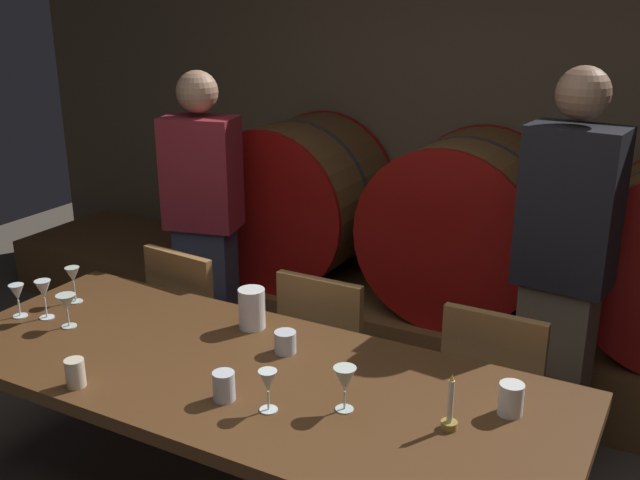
{
  "coord_description": "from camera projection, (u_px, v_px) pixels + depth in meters",
  "views": [
    {
      "loc": [
        1.1,
        -1.53,
        2.04
      ],
      "look_at": [
        -0.23,
        0.91,
        1.09
      ],
      "focal_mm": 41.35,
      "sensor_mm": 36.0,
      "label": 1
    }
  ],
  "objects": [
    {
      "name": "chair_right",
      "position": [
        496.0,
        393.0,
        2.98
      ],
      "size": [
        0.4,
        0.4,
        0.88
      ],
      "rotation": [
        0.0,
        0.0,
        3.14
      ],
      "color": "olive",
      "rests_on": "ground"
    },
    {
      "name": "back_wall",
      "position": [
        503.0,
        117.0,
        4.25
      ],
      "size": [
        6.9,
        0.24,
        2.67
      ],
      "primitive_type": "cube",
      "color": "brown",
      "rests_on": "ground"
    },
    {
      "name": "wine_glass_center_right",
      "position": [
        66.0,
        304.0,
        2.93
      ],
      "size": [
        0.08,
        0.08,
        0.14
      ],
      "color": "silver",
      "rests_on": "dining_table"
    },
    {
      "name": "guest_right",
      "position": [
        563.0,
        272.0,
        3.1
      ],
      "size": [
        0.4,
        0.28,
        1.76
      ],
      "rotation": [
        0.0,
        0.0,
        3.03
      ],
      "color": "brown",
      "rests_on": "ground"
    },
    {
      "name": "wine_glass_far_right",
      "position": [
        345.0,
        381.0,
        2.34
      ],
      "size": [
        0.07,
        0.07,
        0.15
      ],
      "color": "silver",
      "rests_on": "dining_table"
    },
    {
      "name": "wine_glass_right",
      "position": [
        268.0,
        383.0,
        2.34
      ],
      "size": [
        0.06,
        0.06,
        0.14
      ],
      "color": "silver",
      "rests_on": "dining_table"
    },
    {
      "name": "wine_glass_center_left",
      "position": [
        44.0,
        291.0,
        3.0
      ],
      "size": [
        0.07,
        0.07,
        0.16
      ],
      "color": "white",
      "rests_on": "dining_table"
    },
    {
      "name": "cup_far_right",
      "position": [
        511.0,
        399.0,
        2.34
      ],
      "size": [
        0.08,
        0.08,
        0.11
      ],
      "primitive_type": "cylinder",
      "color": "white",
      "rests_on": "dining_table"
    },
    {
      "name": "wine_glass_left",
      "position": [
        73.0,
        276.0,
        3.16
      ],
      "size": [
        0.06,
        0.06,
        0.16
      ],
      "color": "silver",
      "rests_on": "dining_table"
    },
    {
      "name": "wine_barrel_left",
      "position": [
        298.0,
        199.0,
        4.43
      ],
      "size": [
        0.96,
        0.77,
        0.96
      ],
      "color": "brown",
      "rests_on": "barrel_shelf"
    },
    {
      "name": "wine_glass_far_left",
      "position": [
        17.0,
        294.0,
        3.02
      ],
      "size": [
        0.06,
        0.06,
        0.14
      ],
      "color": "white",
      "rests_on": "dining_table"
    },
    {
      "name": "barrel_shelf",
      "position": [
        460.0,
        335.0,
        4.17
      ],
      "size": [
        6.21,
        0.9,
        0.36
      ],
      "primitive_type": "cube",
      "color": "brown",
      "rests_on": "ground"
    },
    {
      "name": "cup_center_left",
      "position": [
        224.0,
        386.0,
        2.42
      ],
      "size": [
        0.07,
        0.07,
        0.1
      ],
      "primitive_type": "cylinder",
      "color": "silver",
      "rests_on": "dining_table"
    },
    {
      "name": "cup_far_left",
      "position": [
        75.0,
        373.0,
        2.5
      ],
      "size": [
        0.07,
        0.07,
        0.1
      ],
      "primitive_type": "cylinder",
      "color": "beige",
      "rests_on": "dining_table"
    },
    {
      "name": "cup_center_right",
      "position": [
        285.0,
        342.0,
        2.74
      ],
      "size": [
        0.08,
        0.08,
        0.08
      ],
      "primitive_type": "cylinder",
      "color": "silver",
      "rests_on": "dining_table"
    },
    {
      "name": "pitcher",
      "position": [
        252.0,
        308.0,
        2.93
      ],
      "size": [
        0.11,
        0.11,
        0.16
      ],
      "color": "white",
      "rests_on": "dining_table"
    },
    {
      "name": "chair_left",
      "position": [
        197.0,
        322.0,
        3.61
      ],
      "size": [
        0.44,
        0.44,
        0.88
      ],
      "rotation": [
        0.0,
        0.0,
        3.04
      ],
      "color": "olive",
      "rests_on": "ground"
    },
    {
      "name": "wine_barrel_center",
      "position": [
        464.0,
        224.0,
        3.96
      ],
      "size": [
        0.96,
        0.77,
        0.96
      ],
      "color": "brown",
      "rests_on": "barrel_shelf"
    },
    {
      "name": "candle_center",
      "position": [
        450.0,
        414.0,
        2.26
      ],
      "size": [
        0.05,
        0.05,
        0.19
      ],
      "color": "olive",
      "rests_on": "dining_table"
    },
    {
      "name": "dining_table",
      "position": [
        245.0,
        386.0,
        2.65
      ],
      "size": [
        2.36,
        0.92,
        0.75
      ],
      "color": "#4C2D16",
      "rests_on": "ground"
    },
    {
      "name": "guest_left",
      "position": [
        204.0,
        222.0,
        3.95
      ],
      "size": [
        0.43,
        0.32,
        1.65
      ],
      "rotation": [
        0.0,
        0.0,
        3.38
      ],
      "color": "#33384C",
      "rests_on": "ground"
    },
    {
      "name": "chair_center",
      "position": [
        330.0,
        352.0,
        3.31
      ],
      "size": [
        0.4,
        0.4,
        0.88
      ],
      "rotation": [
        0.0,
        0.0,
        3.14
      ],
      "color": "olive",
      "rests_on": "ground"
    }
  ]
}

